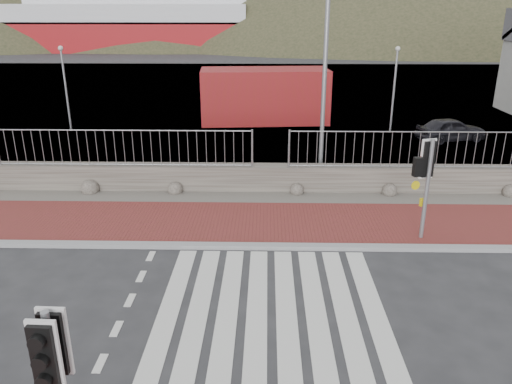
{
  "coord_description": "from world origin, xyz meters",
  "views": [
    {
      "loc": [
        -0.12,
        -8.54,
        5.83
      ],
      "look_at": [
        -0.38,
        3.0,
        1.55
      ],
      "focal_mm": 35.0,
      "sensor_mm": 36.0,
      "label": 1
    }
  ],
  "objects_px": {
    "traffic_signal_near": "(53,362)",
    "shipping_container": "(264,96)",
    "streetlight": "(331,43)",
    "ferry": "(99,11)",
    "car_a": "(451,129)",
    "traffic_signal_far": "(428,169)"
  },
  "relations": [
    {
      "from": "traffic_signal_far",
      "to": "car_a",
      "type": "relative_size",
      "value": 0.87
    },
    {
      "from": "ferry",
      "to": "shipping_container",
      "type": "relative_size",
      "value": 7.47
    },
    {
      "from": "traffic_signal_near",
      "to": "streetlight",
      "type": "distance_m",
      "value": 12.98
    },
    {
      "from": "traffic_signal_far",
      "to": "shipping_container",
      "type": "bearing_deg",
      "value": -90.44
    },
    {
      "from": "ferry",
      "to": "streetlight",
      "type": "bearing_deg",
      "value": -66.07
    },
    {
      "from": "ferry",
      "to": "car_a",
      "type": "relative_size",
      "value": 15.68
    },
    {
      "from": "traffic_signal_far",
      "to": "car_a",
      "type": "xyz_separation_m",
      "value": [
        4.4,
        10.64,
        -1.45
      ]
    },
    {
      "from": "shipping_container",
      "to": "traffic_signal_near",
      "type": "bearing_deg",
      "value": -100.97
    },
    {
      "from": "car_a",
      "to": "traffic_signal_near",
      "type": "bearing_deg",
      "value": 133.49
    },
    {
      "from": "streetlight",
      "to": "shipping_container",
      "type": "height_order",
      "value": "streetlight"
    },
    {
      "from": "ferry",
      "to": "traffic_signal_far",
      "type": "bearing_deg",
      "value": -66.01
    },
    {
      "from": "traffic_signal_far",
      "to": "streetlight",
      "type": "relative_size",
      "value": 0.33
    },
    {
      "from": "ferry",
      "to": "car_a",
      "type": "bearing_deg",
      "value": -58.4
    },
    {
      "from": "shipping_container",
      "to": "car_a",
      "type": "distance_m",
      "value": 9.58
    },
    {
      "from": "traffic_signal_near",
      "to": "ferry",
      "type": "bearing_deg",
      "value": 109.05
    },
    {
      "from": "traffic_signal_near",
      "to": "shipping_container",
      "type": "relative_size",
      "value": 0.38
    },
    {
      "from": "streetlight",
      "to": "shipping_container",
      "type": "distance_m",
      "value": 10.94
    },
    {
      "from": "streetlight",
      "to": "ferry",
      "type": "bearing_deg",
      "value": 112.68
    },
    {
      "from": "car_a",
      "to": "ferry",
      "type": "bearing_deg",
      "value": 16.73
    },
    {
      "from": "shipping_container",
      "to": "car_a",
      "type": "bearing_deg",
      "value": -29.84
    },
    {
      "from": "streetlight",
      "to": "car_a",
      "type": "bearing_deg",
      "value": 42.17
    },
    {
      "from": "traffic_signal_near",
      "to": "streetlight",
      "type": "height_order",
      "value": "streetlight"
    }
  ]
}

